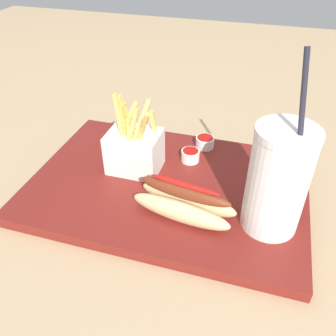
{
  "coord_description": "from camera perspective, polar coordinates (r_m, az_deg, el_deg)",
  "views": [
    {
      "loc": [
        0.14,
        -0.47,
        0.41
      ],
      "look_at": [
        0.0,
        0.0,
        0.05
      ],
      "focal_mm": 37.55,
      "sensor_mm": 36.0,
      "label": 1
    }
  ],
  "objects": [
    {
      "name": "ground_plane",
      "position": [
        0.64,
        0.0,
        -4.29
      ],
      "size": [
        2.4,
        2.4,
        0.02
      ],
      "primitive_type": "cube",
      "color": "tan"
    },
    {
      "name": "food_tray",
      "position": [
        0.63,
        0.0,
        -2.92
      ],
      "size": [
        0.48,
        0.33,
        0.02
      ],
      "primitive_type": "cube",
      "color": "maroon",
      "rests_on": "ground_plane"
    },
    {
      "name": "soda_cup",
      "position": [
        0.52,
        17.36,
        -1.94
      ],
      "size": [
        0.09,
        0.09,
        0.27
      ],
      "color": "white",
      "rests_on": "food_tray"
    },
    {
      "name": "fries_basket",
      "position": [
        0.64,
        -5.45,
        3.01
      ],
      "size": [
        0.09,
        0.07,
        0.15
      ],
      "color": "white",
      "rests_on": "food_tray"
    },
    {
      "name": "hot_dog_1",
      "position": [
        0.55,
        2.62,
        -5.52
      ],
      "size": [
        0.17,
        0.09,
        0.06
      ],
      "color": "#E5C689",
      "rests_on": "food_tray"
    },
    {
      "name": "ketchup_cup_1",
      "position": [
        0.71,
        6.01,
        4.28
      ],
      "size": [
        0.04,
        0.04,
        0.02
      ],
      "color": "white",
      "rests_on": "food_tray"
    },
    {
      "name": "ketchup_cup_2",
      "position": [
        0.67,
        3.65,
        2.11
      ],
      "size": [
        0.03,
        0.03,
        0.02
      ],
      "color": "white",
      "rests_on": "food_tray"
    }
  ]
}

